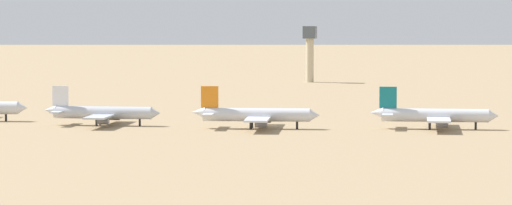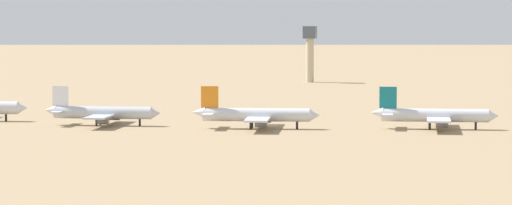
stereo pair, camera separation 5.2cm
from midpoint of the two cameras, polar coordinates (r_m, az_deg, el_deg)
name	(u,v)px [view 2 (the right image)]	position (r m, az deg, el deg)	size (l,w,h in m)	color
ground	(268,126)	(332.50, 0.55, -1.05)	(4000.00, 4000.00, 0.00)	#9E8460
parked_jet_white_3	(102,113)	(335.39, -6.91, -0.46)	(31.17, 26.21, 10.30)	silver
parked_jet_orange_4	(255,115)	(324.30, -0.04, -0.56)	(32.83, 27.77, 10.84)	silver
parked_jet_teal_5	(433,115)	(326.33, 7.94, -0.58)	(32.49, 27.36, 10.73)	silver
control_tower	(310,48)	(519.42, 2.42, 2.43)	(5.20, 5.20, 22.84)	#C6B793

